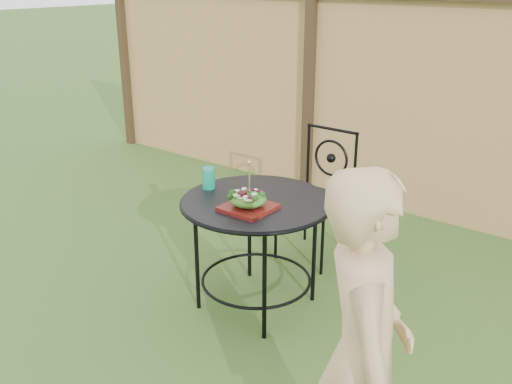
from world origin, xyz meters
TOP-DOWN VIEW (x-y plane):
  - ground at (0.00, 0.00)m, footprint 60.00×60.00m
  - fence at (-0.00, 2.19)m, footprint 8.00×0.12m
  - patio_table at (-0.40, 0.18)m, footprint 0.92×0.92m
  - patio_chair at (-0.47, 1.02)m, footprint 0.46×0.46m
  - diner at (0.82, -0.77)m, footprint 0.58×0.63m
  - salad_plate at (-0.34, 0.04)m, footprint 0.27×0.27m
  - salad at (-0.34, 0.04)m, footprint 0.21×0.21m
  - fork at (-0.33, 0.04)m, footprint 0.01×0.01m
  - drinking_glass at (-0.76, 0.15)m, footprint 0.08×0.08m

SIDE VIEW (x-z plane):
  - ground at x=0.00m, z-range 0.00..0.00m
  - patio_chair at x=-0.47m, z-range 0.03..0.98m
  - patio_table at x=-0.40m, z-range 0.22..0.95m
  - diner at x=0.82m, z-range 0.00..1.44m
  - salad_plate at x=-0.34m, z-range 0.72..0.75m
  - salad at x=-0.34m, z-range 0.75..0.83m
  - drinking_glass at x=-0.76m, z-range 0.72..0.86m
  - fork at x=-0.33m, z-range 0.83..1.01m
  - fence at x=0.00m, z-range 0.00..1.90m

